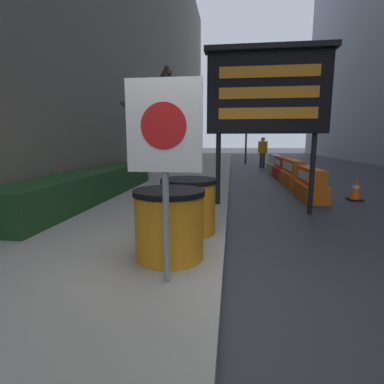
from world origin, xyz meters
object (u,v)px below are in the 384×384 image
object	(u,v)px
barrel_drum_middle	(189,206)
warning_sign	(164,142)
jersey_barrier_red_striped	(281,168)
jersey_barrier_cream	(275,165)
traffic_cone_near	(356,189)
pedestrian_worker	(263,150)
traffic_light_near_curb	(247,113)
jersey_barrier_orange_near	(292,174)
barrel_drum_foreground	(169,224)
jersey_barrier_orange_far	(310,185)
message_board	(268,93)

from	to	relation	value
barrel_drum_middle	warning_sign	size ratio (longest dim) A/B	0.43
warning_sign	jersey_barrier_red_striped	size ratio (longest dim) A/B	1.15
jersey_barrier_red_striped	jersey_barrier_cream	world-z (taller)	jersey_barrier_red_striped
traffic_cone_near	pedestrian_worker	size ratio (longest dim) A/B	0.35
barrel_drum_middle	traffic_light_near_curb	bearing A→B (deg)	84.56
warning_sign	traffic_light_near_curb	xyz separation A→B (m)	(1.46, 17.09, 1.71)
barrel_drum_middle	traffic_cone_near	size ratio (longest dim) A/B	1.37
jersey_barrier_orange_near	pedestrian_worker	world-z (taller)	pedestrian_worker
jersey_barrier_orange_near	jersey_barrier_red_striped	world-z (taller)	jersey_barrier_orange_near
warning_sign	traffic_light_near_curb	distance (m)	17.24
barrel_drum_foreground	pedestrian_worker	size ratio (longest dim) A/B	0.48
warning_sign	jersey_barrier_cream	size ratio (longest dim) A/B	0.99
jersey_barrier_orange_far	jersey_barrier_cream	size ratio (longest dim) A/B	0.91
jersey_barrier_orange_far	jersey_barrier_orange_near	distance (m)	2.42
barrel_drum_middle	jersey_barrier_orange_far	size ratio (longest dim) A/B	0.47
jersey_barrier_orange_near	warning_sign	bearing A→B (deg)	-108.52
barrel_drum_middle	message_board	bearing A→B (deg)	58.36
warning_sign	traffic_light_near_curb	size ratio (longest dim) A/B	0.42
barrel_drum_middle	message_board	xyz separation A→B (m)	(1.26, 2.05, 1.85)
jersey_barrier_red_striped	barrel_drum_foreground	bearing A→B (deg)	-106.08
warning_sign	jersey_barrier_orange_near	xyz separation A→B (m)	(2.59, 7.72, -1.09)
jersey_barrier_orange_far	traffic_cone_near	distance (m)	1.09
jersey_barrier_orange_near	traffic_cone_near	size ratio (longest dim) A/B	3.51
barrel_drum_foreground	jersey_barrier_red_striped	world-z (taller)	barrel_drum_foreground
jersey_barrier_cream	traffic_light_near_curb	world-z (taller)	traffic_light_near_curb
barrel_drum_middle	jersey_barrier_red_striped	distance (m)	8.73
message_board	jersey_barrier_red_striped	world-z (taller)	message_board
barrel_drum_middle	jersey_barrier_orange_near	world-z (taller)	barrel_drum_middle
barrel_drum_middle	traffic_cone_near	distance (m)	5.24
pedestrian_worker	traffic_cone_near	bearing A→B (deg)	-33.72
jersey_barrier_orange_far	jersey_barrier_red_striped	size ratio (longest dim) A/B	1.05
warning_sign	message_board	distance (m)	3.95
jersey_barrier_orange_near	traffic_cone_near	bearing A→B (deg)	-65.95
barrel_drum_foreground	traffic_cone_near	size ratio (longest dim) A/B	1.37
barrel_drum_middle	traffic_light_near_curb	size ratio (longest dim) A/B	0.18
warning_sign	traffic_cone_near	world-z (taller)	warning_sign
barrel_drum_middle	jersey_barrier_orange_near	xyz separation A→B (m)	(2.61, 6.15, -0.18)
jersey_barrier_orange_near	pedestrian_worker	xyz separation A→B (m)	(-0.35, 6.54, 0.61)
jersey_barrier_orange_far	jersey_barrier_orange_near	world-z (taller)	jersey_barrier_orange_near
barrel_drum_foreground	pedestrian_worker	xyz separation A→B (m)	(2.34, 13.65, 0.43)
jersey_barrier_cream	traffic_light_near_curb	size ratio (longest dim) A/B	0.42
barrel_drum_foreground	traffic_light_near_curb	world-z (taller)	traffic_light_near_curb
jersey_barrier_red_striped	pedestrian_worker	distance (m)	4.41
jersey_barrier_orange_near	jersey_barrier_red_striped	size ratio (longest dim) A/B	1.28
jersey_barrier_orange_near	traffic_light_near_curb	xyz separation A→B (m)	(-1.13, 9.37, 2.79)
barrel_drum_foreground	jersey_barrier_red_striped	bearing A→B (deg)	73.92
warning_sign	jersey_barrier_orange_far	distance (m)	6.01
barrel_drum_middle	warning_sign	xyz separation A→B (m)	(0.02, -1.58, 0.91)
barrel_drum_foreground	jersey_barrier_orange_far	distance (m)	5.42
barrel_drum_middle	jersey_barrier_red_striped	world-z (taller)	barrel_drum_middle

